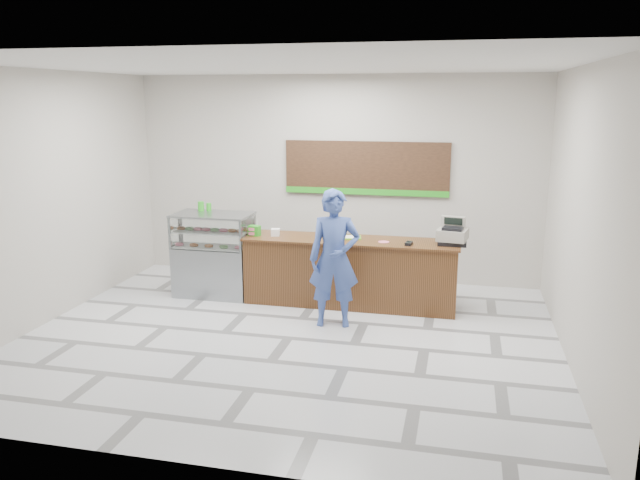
% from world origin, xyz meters
% --- Properties ---
extents(floor, '(7.00, 7.00, 0.00)m').
position_xyz_m(floor, '(0.00, 0.00, 0.00)').
color(floor, silver).
rests_on(floor, ground).
extents(back_wall, '(7.00, 0.00, 7.00)m').
position_xyz_m(back_wall, '(0.00, 3.00, 1.75)').
color(back_wall, '#B9B3AA').
rests_on(back_wall, floor).
extents(ceiling, '(7.00, 7.00, 0.00)m').
position_xyz_m(ceiling, '(0.00, 0.00, 3.50)').
color(ceiling, silver).
rests_on(ceiling, back_wall).
extents(sales_counter, '(3.26, 0.76, 1.03)m').
position_xyz_m(sales_counter, '(0.55, 1.55, 0.52)').
color(sales_counter, brown).
rests_on(sales_counter, floor).
extents(display_case, '(1.22, 0.72, 1.33)m').
position_xyz_m(display_case, '(-1.67, 1.55, 0.68)').
color(display_case, gray).
rests_on(display_case, floor).
extents(menu_board, '(2.80, 0.06, 0.90)m').
position_xyz_m(menu_board, '(0.55, 2.96, 1.93)').
color(menu_board, black).
rests_on(menu_board, back_wall).
extents(cash_register, '(0.47, 0.49, 0.39)m').
position_xyz_m(cash_register, '(2.05, 1.59, 1.18)').
color(cash_register, black).
rests_on(cash_register, sales_counter).
extents(card_terminal, '(0.11, 0.18, 0.04)m').
position_xyz_m(card_terminal, '(1.44, 1.38, 1.05)').
color(card_terminal, black).
rests_on(card_terminal, sales_counter).
extents(serving_tray, '(0.42, 0.33, 0.02)m').
position_xyz_m(serving_tray, '(0.51, 1.63, 1.04)').
color(serving_tray, '#68BB1D').
rests_on(serving_tray, sales_counter).
extents(napkin_box, '(0.15, 0.15, 0.11)m').
position_xyz_m(napkin_box, '(-0.63, 1.53, 1.08)').
color(napkin_box, white).
rests_on(napkin_box, sales_counter).
extents(straw_cup, '(0.07, 0.07, 0.11)m').
position_xyz_m(straw_cup, '(-0.95, 1.62, 1.08)').
color(straw_cup, silver).
rests_on(straw_cup, sales_counter).
extents(promo_box, '(0.19, 0.14, 0.16)m').
position_xyz_m(promo_box, '(-0.95, 1.47, 1.11)').
color(promo_box, green).
rests_on(promo_box, sales_counter).
extents(donut_decal, '(0.17, 0.17, 0.00)m').
position_xyz_m(donut_decal, '(1.06, 1.48, 1.03)').
color(donut_decal, pink).
rests_on(donut_decal, sales_counter).
extents(green_cup_left, '(0.10, 0.10, 0.15)m').
position_xyz_m(green_cup_left, '(-1.94, 1.74, 1.41)').
color(green_cup_left, green).
rests_on(green_cup_left, display_case).
extents(green_cup_right, '(0.08, 0.08, 0.13)m').
position_xyz_m(green_cup_right, '(-1.82, 1.78, 1.39)').
color(green_cup_right, green).
rests_on(green_cup_right, display_case).
extents(customer, '(0.77, 0.57, 1.92)m').
position_xyz_m(customer, '(0.49, 0.64, 0.96)').
color(customer, '#38509B').
rests_on(customer, floor).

